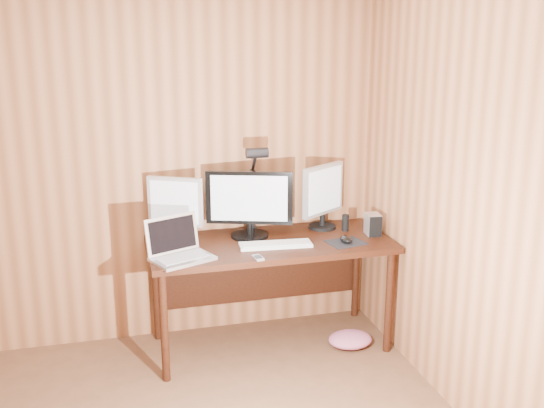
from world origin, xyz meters
name	(u,v)px	position (x,y,z in m)	size (l,w,h in m)	color
room_shell	(136,270)	(0.00, 0.00, 1.25)	(4.00, 4.00, 4.00)	brown
desk	(267,255)	(0.93, 1.70, 0.63)	(1.60, 0.70, 0.75)	black
monitor_center	(249,203)	(0.82, 1.76, 0.99)	(0.56, 0.25, 0.45)	black
monitor_left	(175,206)	(0.34, 1.83, 0.98)	(0.35, 0.21, 0.42)	black
monitor_right	(323,194)	(1.36, 1.82, 1.00)	(0.36, 0.25, 0.45)	black
laptop	(178,248)	(0.31, 1.47, 0.81)	(0.43, 0.39, 0.25)	silver
keyboard	(275,245)	(0.94, 1.53, 0.76)	(0.48, 0.18, 0.02)	white
mousepad	(346,243)	(1.41, 1.47, 0.75)	(0.23, 0.19, 0.00)	black
mouse	(346,239)	(1.41, 1.47, 0.77)	(0.07, 0.11, 0.04)	black
hard_drive	(373,224)	(1.65, 1.60, 0.82)	(0.10, 0.14, 0.14)	silver
phone	(258,258)	(0.78, 1.33, 0.76)	(0.06, 0.10, 0.01)	silver
speaker	(345,223)	(1.50, 1.72, 0.81)	(0.05, 0.05, 0.12)	black
desk_lamp	(255,176)	(0.88, 1.86, 1.15)	(0.15, 0.21, 0.64)	black
fabric_pile	(350,339)	(1.46, 1.47, 0.05)	(0.30, 0.25, 0.10)	#CD6385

